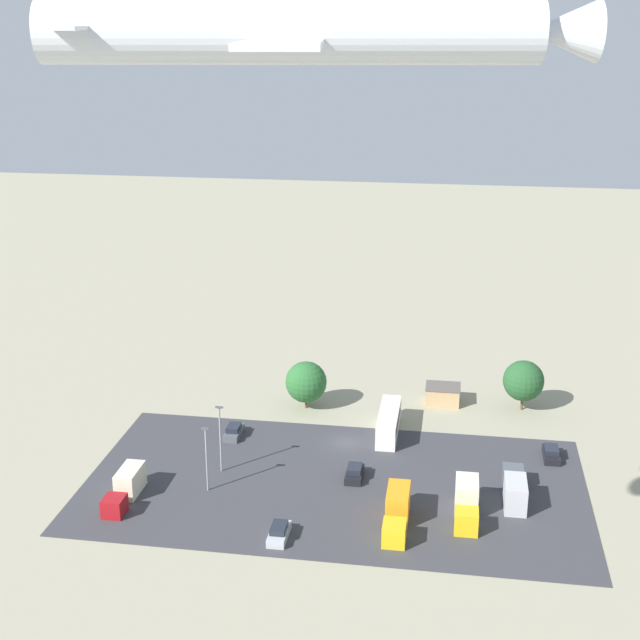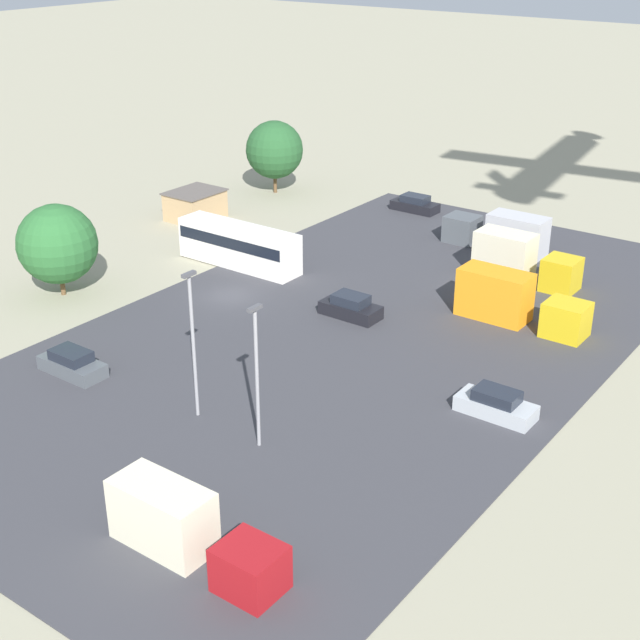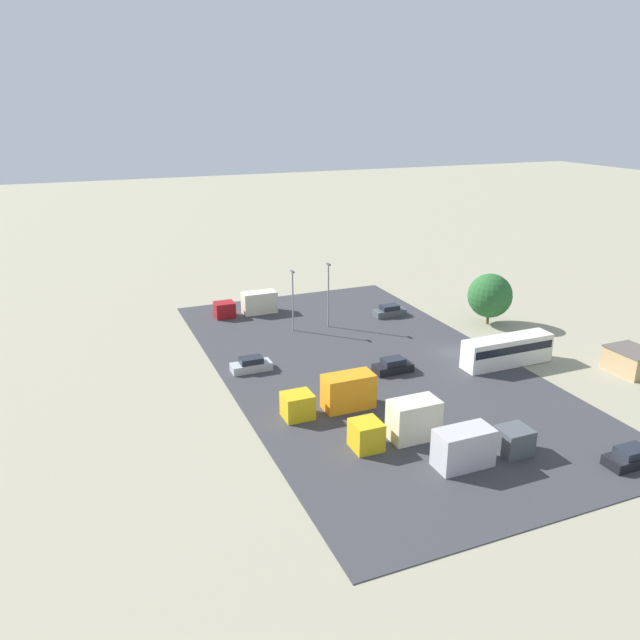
% 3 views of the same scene
% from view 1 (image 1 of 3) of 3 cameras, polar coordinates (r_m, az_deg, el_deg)
% --- Properties ---
extents(ground_plane, '(400.00, 400.00, 0.00)m').
position_cam_1_polar(ground_plane, '(117.45, 1.69, -7.90)').
color(ground_plane, gray).
extents(parking_lot_surface, '(59.20, 32.06, 0.08)m').
position_cam_1_polar(parking_lot_surface, '(107.69, 0.93, -10.47)').
color(parking_lot_surface, '#38383D').
rests_on(parking_lot_surface, ground).
extents(shed_building, '(4.97, 4.08, 2.65)m').
position_cam_1_polar(shed_building, '(129.86, 7.87, -4.75)').
color(shed_building, tan).
rests_on(shed_building, ground).
extents(bus, '(2.60, 10.84, 3.27)m').
position_cam_1_polar(bus, '(119.49, 4.42, -6.48)').
color(bus, silver).
rests_on(bus, ground).
extents(parked_car_0, '(1.99, 4.28, 1.61)m').
position_cam_1_polar(parked_car_0, '(108.72, 2.22, -9.76)').
color(parked_car_0, black).
rests_on(parked_car_0, ground).
extents(parked_car_1, '(1.90, 4.46, 1.56)m').
position_cam_1_polar(parked_car_1, '(97.38, -2.64, -13.43)').
color(parked_car_1, '#ADB2B7').
rests_on(parked_car_1, ground).
extents(parked_car_2, '(1.92, 4.46, 1.55)m').
position_cam_1_polar(parked_car_2, '(119.43, -5.54, -7.12)').
color(parked_car_2, '#4C5156').
rests_on(parked_car_2, ground).
extents(parked_car_3, '(1.98, 4.48, 1.52)m').
position_cam_1_polar(parked_car_3, '(116.92, 14.59, -8.27)').
color(parked_car_3, black).
rests_on(parked_car_3, ground).
extents(parked_truck_0, '(2.54, 8.09, 3.59)m').
position_cam_1_polar(parked_truck_0, '(101.98, 9.36, -11.45)').
color(parked_truck_0, gold).
rests_on(parked_truck_0, ground).
extents(parked_truck_1, '(2.32, 8.77, 3.02)m').
position_cam_1_polar(parked_truck_1, '(106.50, -12.32, -10.42)').
color(parked_truck_1, maroon).
rests_on(parked_truck_1, ground).
extents(parked_truck_2, '(2.45, 8.82, 3.25)m').
position_cam_1_polar(parked_truck_2, '(105.98, 12.34, -10.51)').
color(parked_truck_2, '#4C5156').
rests_on(parked_truck_2, ground).
extents(parked_truck_3, '(2.45, 9.11, 3.43)m').
position_cam_1_polar(parked_truck_3, '(99.50, 4.94, -12.11)').
color(parked_truck_3, gold).
rests_on(parked_truck_3, ground).
extents(tree_near_shed, '(5.87, 5.87, 6.91)m').
position_cam_1_polar(tree_near_shed, '(126.09, -0.90, -3.99)').
color(tree_near_shed, brown).
rests_on(tree_near_shed, ground).
extents(tree_apron_mid, '(5.76, 5.76, 7.29)m').
position_cam_1_polar(tree_apron_mid, '(128.62, 12.89, -3.81)').
color(tree_apron_mid, brown).
rests_on(tree_apron_mid, ground).
extents(light_pole_lot_centre, '(0.90, 0.28, 8.61)m').
position_cam_1_polar(light_pole_lot_centre, '(109.05, -6.41, -7.38)').
color(light_pole_lot_centre, gray).
rests_on(light_pole_lot_centre, ground).
extents(light_pole_lot_edge, '(0.90, 0.28, 8.04)m').
position_cam_1_polar(light_pole_lot_edge, '(105.14, -7.28, -8.63)').
color(light_pole_lot_edge, gray).
rests_on(light_pole_lot_edge, ground).
extents(airplane, '(31.88, 26.00, 7.97)m').
position_cam_1_polar(airplane, '(53.12, -0.36, 17.98)').
color(airplane, silver).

